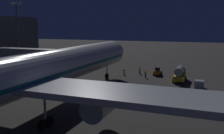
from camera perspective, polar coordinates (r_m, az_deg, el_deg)
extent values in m
plane|color=#383533|center=(43.29, -9.44, -6.65)|extent=(320.00, 320.00, 0.00)
cylinder|color=silver|center=(33.42, -19.22, -1.82)|extent=(5.24, 61.16, 5.24)
sphere|color=silver|center=(59.77, 0.11, 3.31)|extent=(5.14, 5.14, 5.14)
cube|color=#146670|center=(33.49, -19.18, -2.48)|extent=(5.30, 58.71, 0.50)
cube|color=black|center=(58.23, -0.46, 4.07)|extent=(2.88, 1.40, 0.90)
cube|color=#B7BABF|center=(33.16, -19.79, -3.55)|extent=(51.20, 7.21, 0.70)
cylinder|color=#B7BABF|center=(29.07, -2.70, -8.60)|extent=(2.75, 4.77, 2.75)
cylinder|color=black|center=(31.17, -0.90, -7.36)|extent=(2.34, 0.15, 2.34)
cylinder|color=#B7BABF|center=(56.98, -1.17, -0.25)|extent=(0.28, 0.28, 2.41)
cylinder|color=black|center=(57.30, -1.16, -2.03)|extent=(0.45, 1.20, 1.20)
cylinder|color=#B7BABF|center=(30.45, -14.75, -8.92)|extent=(0.28, 0.28, 2.41)
cylinder|color=black|center=(31.53, -13.91, -11.72)|extent=(0.45, 1.20, 1.20)
cylinder|color=black|center=(30.56, -15.34, -12.47)|extent=(0.45, 1.20, 1.20)
cube|color=#9E9E99|center=(58.45, -18.42, 2.72)|extent=(23.23, 2.60, 2.50)
cube|color=#9E9E99|center=(51.84, -8.46, 2.32)|extent=(3.20, 3.40, 3.00)
cube|color=black|center=(51.16, -7.10, 2.26)|extent=(0.70, 3.20, 2.70)
cylinder|color=#B7BABF|center=(52.85, -9.32, -1.34)|extent=(0.56, 0.56, 4.38)
cylinder|color=black|center=(52.92, -8.70, -3.40)|extent=(0.25, 0.60, 0.60)
cylinder|color=black|center=(53.52, -9.82, -3.29)|extent=(0.25, 0.60, 0.60)
cylinder|color=#59595E|center=(71.03, -20.27, 6.11)|extent=(0.40, 0.40, 17.27)
cube|color=#F9EFC6|center=(70.62, -20.12, 13.33)|extent=(1.10, 0.50, 0.60)
cube|color=#F9EFC6|center=(71.81, -21.22, 13.19)|extent=(1.10, 0.50, 0.60)
cube|color=orange|center=(62.16, 10.17, -1.10)|extent=(1.50, 2.28, 0.90)
cube|color=black|center=(61.70, 10.13, -0.42)|extent=(1.20, 0.20, 0.70)
cylinder|color=black|center=(62.87, 11.02, -1.43)|extent=(0.24, 0.70, 0.70)
cylinder|color=black|center=(63.17, 9.58, -1.34)|extent=(0.24, 0.70, 0.70)
cylinder|color=black|center=(61.33, 10.75, -1.68)|extent=(0.24, 0.70, 0.70)
cylinder|color=black|center=(61.63, 9.27, -1.59)|extent=(0.24, 0.70, 0.70)
cube|color=yellow|center=(56.85, 14.88, -2.12)|extent=(2.10, 6.08, 1.10)
cylinder|color=#B7BABF|center=(56.40, 14.91, -0.76)|extent=(1.70, 5.17, 1.70)
cube|color=yellow|center=(58.75, 15.16, -0.68)|extent=(1.89, 1.80, 1.10)
cylinder|color=black|center=(58.93, 16.17, -2.33)|extent=(0.24, 0.70, 0.70)
cylinder|color=black|center=(59.15, 14.03, -2.19)|extent=(0.24, 0.70, 0.70)
cylinder|color=black|center=(54.78, 15.75, -3.16)|extent=(0.24, 0.70, 0.70)
cylinder|color=black|center=(55.02, 13.45, -3.01)|extent=(0.24, 0.70, 0.70)
cube|color=#B7BABF|center=(51.54, 18.89, -3.65)|extent=(1.71, 1.73, 1.44)
cylinder|color=black|center=(62.33, 2.72, -1.28)|extent=(0.28, 0.28, 0.87)
cylinder|color=yellow|center=(62.20, 2.73, -0.61)|extent=(0.40, 0.40, 0.60)
sphere|color=tan|center=(62.13, 2.73, -0.23)|extent=(0.24, 0.24, 0.24)
sphere|color=yellow|center=(62.12, 2.73, -0.19)|extent=(0.23, 0.23, 0.23)
cylinder|color=black|center=(59.31, 7.45, -1.86)|extent=(0.28, 0.28, 0.91)
cylinder|color=yellow|center=(59.18, 7.47, -1.14)|extent=(0.40, 0.40, 0.60)
sphere|color=tan|center=(59.10, 7.48, -0.74)|extent=(0.24, 0.24, 0.24)
sphere|color=orange|center=(59.09, 7.48, -0.69)|extent=(0.23, 0.23, 0.23)
cylinder|color=black|center=(63.34, 6.22, -1.16)|extent=(0.28, 0.28, 0.86)
cylinder|color=yellow|center=(63.21, 6.23, -0.48)|extent=(0.40, 0.40, 0.67)
sphere|color=tan|center=(63.14, 6.24, -0.07)|extent=(0.24, 0.24, 0.24)
sphere|color=yellow|center=(63.13, 6.24, -0.03)|extent=(0.23, 0.23, 0.23)
cylinder|color=black|center=(51.85, 15.60, -3.71)|extent=(0.28, 0.28, 0.93)
cylinder|color=yellow|center=(51.68, 15.64, -2.85)|extent=(0.40, 0.40, 0.66)
sphere|color=tan|center=(51.59, 15.66, -2.37)|extent=(0.24, 0.24, 0.24)
sphere|color=yellow|center=(51.58, 15.66, -2.31)|extent=(0.23, 0.23, 0.23)
cone|color=orange|center=(61.66, 2.68, -1.54)|extent=(0.36, 0.36, 0.55)
cone|color=orange|center=(63.18, -1.10, -1.28)|extent=(0.36, 0.36, 0.55)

